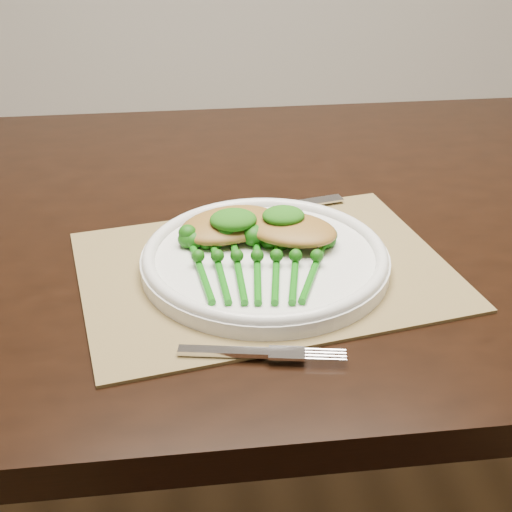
{
  "coord_description": "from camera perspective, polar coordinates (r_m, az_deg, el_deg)",
  "views": [
    {
      "loc": [
        -0.01,
        -0.82,
        1.19
      ],
      "look_at": [
        0.06,
        -0.11,
        0.78
      ],
      "focal_mm": 50.0,
      "sensor_mm": 36.0,
      "label": 1
    }
  ],
  "objects": [
    {
      "name": "chicken_fillet_right",
      "position": [
        0.86,
        2.69,
        2.2
      ],
      "size": [
        0.14,
        0.13,
        0.02
      ],
      "primitive_type": "ellipsoid",
      "rotation": [
        0.0,
        0.0,
        -0.52
      ],
      "color": "olive",
      "rests_on": "dinner_plate"
    },
    {
      "name": "pesto_dollop_right",
      "position": [
        0.86,
        2.21,
        3.25
      ],
      "size": [
        0.05,
        0.04,
        0.02
      ],
      "primitive_type": "ellipsoid",
      "color": "#124B0A",
      "rests_on": "chicken_fillet_right"
    },
    {
      "name": "placemat",
      "position": [
        0.85,
        0.7,
        -1.12
      ],
      "size": [
        0.48,
        0.39,
        0.0
      ],
      "primitive_type": "cube",
      "rotation": [
        0.0,
        0.0,
        0.2
      ],
      "color": "olive",
      "rests_on": "dining_table"
    },
    {
      "name": "broccolini_bundle",
      "position": [
        0.8,
        0.11,
        -1.21
      ],
      "size": [
        0.16,
        0.18,
        0.04
      ],
      "rotation": [
        0.0,
        0.0,
        -0.09
      ],
      "color": "#10640D",
      "rests_on": "dinner_plate"
    },
    {
      "name": "pesto_dollop_left",
      "position": [
        0.86,
        -1.83,
        2.92
      ],
      "size": [
        0.06,
        0.05,
        0.02
      ],
      "primitive_type": "ellipsoid",
      "color": "#124B0A",
      "rests_on": "chicken_fillet_left"
    },
    {
      "name": "dining_table",
      "position": [
        1.21,
        2.84,
        -12.17
      ],
      "size": [
        1.62,
        0.94,
        0.75
      ],
      "rotation": [
        0.0,
        0.0,
        0.02
      ],
      "color": "black",
      "rests_on": "ground"
    },
    {
      "name": "fork",
      "position": [
        0.7,
        1.37,
        -7.77
      ],
      "size": [
        0.17,
        0.04,
        0.01
      ],
      "rotation": [
        0.0,
        0.0,
        -0.15
      ],
      "color": "silver",
      "rests_on": "placemat"
    },
    {
      "name": "dinner_plate",
      "position": [
        0.84,
        0.73,
        -0.14
      ],
      "size": [
        0.29,
        0.29,
        0.03
      ],
      "color": "white",
      "rests_on": "placemat"
    },
    {
      "name": "chicken_fillet_left",
      "position": [
        0.88,
        -2.12,
        2.53
      ],
      "size": [
        0.15,
        0.13,
        0.03
      ],
      "primitive_type": "ellipsoid",
      "rotation": [
        0.0,
        0.0,
        0.42
      ],
      "color": "olive",
      "rests_on": "dinner_plate"
    },
    {
      "name": "knife",
      "position": [
        0.97,
        -0.32,
        3.58
      ],
      "size": [
        0.22,
        0.07,
        0.01
      ],
      "rotation": [
        0.0,
        0.0,
        0.24
      ],
      "color": "silver",
      "rests_on": "placemat"
    }
  ]
}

